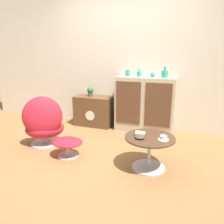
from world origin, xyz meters
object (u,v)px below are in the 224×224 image
object	(u,v)px
ottoman	(67,144)
tv_console	(94,111)
teacup	(163,138)
egg_chair	(44,123)
coffee_table	(149,148)
vase_leftmost	(128,73)
potted_plant	(90,91)
sideboard	(145,104)
book_stack	(140,134)
vase_inner_left	(139,74)
vase_inner_right	(153,75)
vase_rightmost	(165,74)
bowl	(140,137)

from	to	relation	value
ottoman	tv_console	bearing A→B (deg)	98.87
ottoman	teacup	bearing A→B (deg)	1.43
egg_chair	coffee_table	bearing A→B (deg)	-4.98
vase_leftmost	coffee_table	bearing A→B (deg)	-63.09
tv_console	potted_plant	xyz separation A→B (m)	(-0.08, 0.00, 0.40)
teacup	sideboard	bearing A→B (deg)	110.40
vase_leftmost	book_stack	xyz separation A→B (m)	(0.56, -1.34, -0.61)
ottoman	teacup	world-z (taller)	teacup
ottoman	vase_inner_left	bearing A→B (deg)	64.61
sideboard	book_stack	xyz separation A→B (m)	(0.22, -1.34, -0.05)
egg_chair	teacup	xyz separation A→B (m)	(1.86, -0.18, 0.08)
sideboard	teacup	bearing A→B (deg)	-69.60
teacup	tv_console	bearing A→B (deg)	138.20
coffee_table	ottoman	bearing A→B (deg)	-176.58
egg_chair	vase_inner_right	xyz separation A→B (m)	(1.46, 1.20, 0.68)
egg_chair	ottoman	size ratio (longest dim) A/B	1.86
vase_rightmost	bowl	bearing A→B (deg)	-93.45
book_stack	bowl	xyz separation A→B (m)	(0.02, -0.10, -0.00)
vase_inner_left	vase_rightmost	xyz separation A→B (m)	(0.45, 0.00, 0.02)
egg_chair	vase_inner_right	size ratio (longest dim) A/B	8.41
ottoman	book_stack	bearing A→B (deg)	4.40
book_stack	ottoman	bearing A→B (deg)	-175.60
coffee_table	vase_inner_left	xyz separation A→B (m)	(-0.47, 1.35, 0.78)
vase_leftmost	potted_plant	world-z (taller)	vase_leftmost
coffee_table	book_stack	world-z (taller)	book_stack
vase_leftmost	vase_inner_right	distance (m)	0.45
vase_leftmost	vase_inner_left	bearing A→B (deg)	0.00
egg_chair	potted_plant	xyz separation A→B (m)	(0.25, 1.19, 0.32)
sideboard	teacup	world-z (taller)	sideboard
vase_leftmost	potted_plant	bearing A→B (deg)	-178.81
ottoman	book_stack	size ratio (longest dim) A/B	3.35
coffee_table	potted_plant	world-z (taller)	potted_plant
potted_plant	book_stack	distance (m)	1.89
egg_chair	tv_console	bearing A→B (deg)	74.75
ottoman	coffee_table	world-z (taller)	coffee_table
vase_leftmost	teacup	size ratio (longest dim) A/B	0.82
book_stack	egg_chair	bearing A→B (deg)	175.00
sideboard	bowl	xyz separation A→B (m)	(0.24, -1.44, -0.06)
ottoman	vase_leftmost	xyz separation A→B (m)	(0.46, 1.42, 0.87)
vase_inner_right	bowl	bearing A→B (deg)	-85.14
vase_inner_left	book_stack	xyz separation A→B (m)	(0.35, -1.34, -0.61)
egg_chair	book_stack	distance (m)	1.57
sideboard	vase_inner_right	bearing A→B (deg)	1.93
tv_console	bowl	bearing A→B (deg)	-48.58
vase_inner_left	teacup	distance (m)	1.64
sideboard	egg_chair	bearing A→B (deg)	-138.20
vase_rightmost	sideboard	bearing A→B (deg)	-179.32
vase_rightmost	book_stack	bearing A→B (deg)	-94.35
sideboard	tv_console	bearing A→B (deg)	-179.31
vase_inner_right	teacup	distance (m)	1.56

